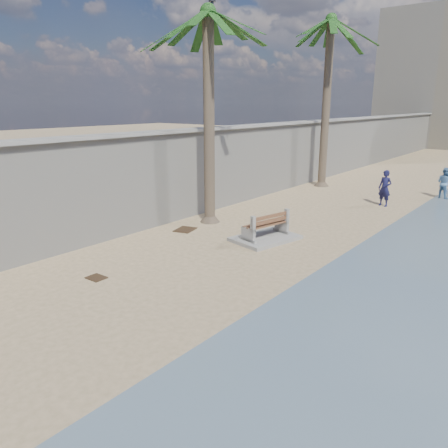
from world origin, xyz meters
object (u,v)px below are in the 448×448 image
Objects in this scene: palm_mid at (208,15)px; palm_back at (331,22)px; person_a at (385,186)px; person_b at (445,181)px; bench_far at (266,229)px.

palm_back reaches higher than palm_mid.
palm_mid is 4.53× the size of person_a.
person_b is (6.19, 10.76, -6.77)m from palm_mid.
person_b is at bearing 7.30° from palm_back.
palm_mid is (-3.07, 0.62, 7.22)m from bench_far.
palm_mid is at bearing -89.63° from palm_back.
bench_far is at bearing -11.43° from palm_mid.
palm_mid is at bearing 83.09° from person_b.
person_a is (4.54, -2.81, -7.70)m from palm_back.
palm_mid reaches higher than bench_far.
bench_far is 0.29× the size of palm_mid.
person_a is at bearing 87.56° from person_b.
palm_back is at bearing 158.35° from person_a.
palm_mid is at bearing -111.94° from person_a.
palm_back is (-0.06, 9.96, 1.03)m from palm_mid.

